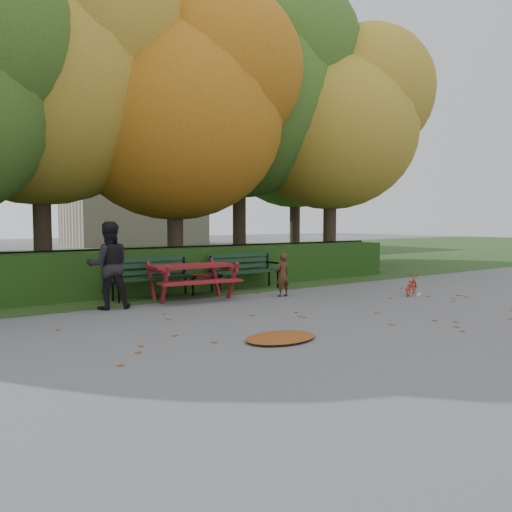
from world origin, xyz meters
TOP-DOWN VIEW (x-y plane):
  - ground at (0.00, 0.00)m, footprint 90.00×90.00m
  - grass_strip at (0.00, 14.00)m, footprint 90.00×90.00m
  - building_right at (8.00, 28.00)m, footprint 9.00×6.00m
  - hedge at (0.00, 4.50)m, footprint 13.00×0.90m
  - iron_fence at (0.00, 5.30)m, footprint 14.00×0.04m
  - tree_b at (-2.44, 6.75)m, footprint 6.72×6.40m
  - tree_c at (0.83, 5.96)m, footprint 6.30×6.00m
  - tree_d at (3.88, 7.23)m, footprint 7.14×6.80m
  - tree_e at (6.52, 5.77)m, footprint 6.09×5.80m
  - tree_g at (8.33, 9.76)m, footprint 6.30×6.00m
  - bench_left at (-1.30, 3.70)m, footprint 1.80×0.57m
  - bench_right at (1.10, 3.70)m, footprint 1.80×0.57m
  - picnic_table at (-0.68, 3.04)m, footprint 1.87×1.57m
  - leaf_pile at (-1.42, -0.97)m, footprint 1.27×1.05m
  - leaf_scatter at (0.00, 0.30)m, footprint 9.00×5.70m
  - child at (1.15, 2.22)m, footprint 0.36×0.24m
  - adult at (-2.53, 2.90)m, footprint 0.92×0.79m
  - bicycle at (3.66, 0.69)m, footprint 0.92×0.64m

SIDE VIEW (x-z plane):
  - ground at x=0.00m, z-range 0.00..0.00m
  - grass_strip at x=0.00m, z-range 0.01..0.01m
  - leaf_scatter at x=0.00m, z-range 0.00..0.01m
  - leaf_pile at x=-1.42m, z-range 0.00..0.08m
  - bicycle at x=3.66m, z-range 0.00..0.46m
  - child at x=1.15m, z-range 0.00..0.96m
  - hedge at x=0.00m, z-range 0.00..1.00m
  - bench_left at x=-1.30m, z-range 0.08..0.96m
  - bench_right at x=1.10m, z-range 0.08..0.96m
  - iron_fence at x=0.00m, z-range 0.03..1.05m
  - picnic_table at x=-0.68m, z-range 0.16..1.01m
  - adult at x=-2.53m, z-range 0.00..1.66m
  - tree_c at x=0.83m, z-range 0.82..8.82m
  - tree_e at x=6.52m, z-range 1.01..9.16m
  - tree_g at x=8.33m, z-range 1.10..9.65m
  - tree_b at x=-2.44m, z-range 1.01..9.80m
  - tree_d at x=3.88m, z-range 1.19..10.77m
  - building_right at x=8.00m, z-range 0.00..12.00m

